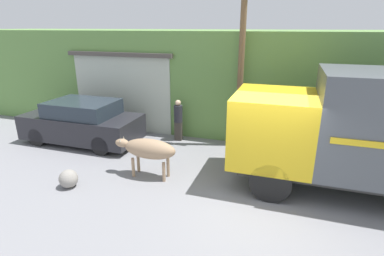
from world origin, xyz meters
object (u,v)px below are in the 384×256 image
(parked_suv, at_px, (82,122))
(roadside_rock, at_px, (69,179))
(pedestrian_on_hill, at_px, (178,118))
(utility_pole, at_px, (242,50))
(brown_cow, at_px, (148,149))
(cargo_truck, at_px, (384,132))

(parked_suv, height_order, roadside_rock, parked_suv)
(roadside_rock, bearing_deg, pedestrian_on_hill, 69.74)
(utility_pole, distance_m, roadside_rock, 6.61)
(utility_pole, bearing_deg, roadside_rock, -130.64)
(pedestrian_on_hill, relative_size, utility_pole, 0.24)
(brown_cow, height_order, pedestrian_on_hill, pedestrian_on_hill)
(pedestrian_on_hill, height_order, utility_pole, utility_pole)
(parked_suv, distance_m, utility_pole, 6.29)
(parked_suv, xyz_separation_m, utility_pole, (5.53, 1.48, 2.61))
(parked_suv, relative_size, utility_pole, 0.66)
(utility_pole, xyz_separation_m, roadside_rock, (-3.79, -4.42, -3.13))
(brown_cow, height_order, parked_suv, parked_suv)
(brown_cow, distance_m, roadside_rock, 2.27)
(cargo_truck, xyz_separation_m, parked_suv, (-9.41, 0.87, -0.98))
(brown_cow, bearing_deg, roadside_rock, -142.07)
(cargo_truck, height_order, utility_pole, utility_pole)
(brown_cow, height_order, utility_pole, utility_pole)
(brown_cow, bearing_deg, cargo_truck, 11.25)
(brown_cow, xyz_separation_m, pedestrian_on_hill, (-0.23, 3.01, 0.01))
(brown_cow, bearing_deg, utility_pole, 61.15)
(roadside_rock, bearing_deg, parked_suv, 120.56)
(cargo_truck, distance_m, parked_suv, 9.50)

